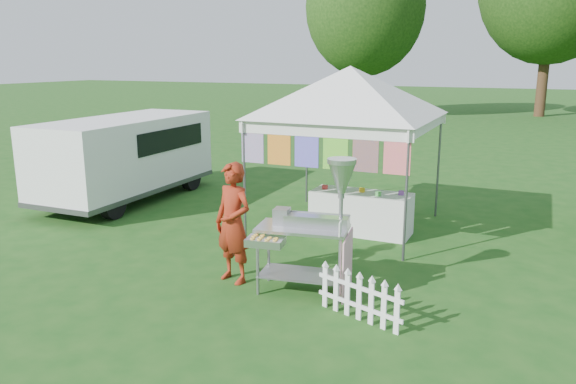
% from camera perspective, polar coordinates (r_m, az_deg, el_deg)
% --- Properties ---
extents(ground, '(120.00, 120.00, 0.00)m').
position_cam_1_polar(ground, '(7.76, -2.46, -10.35)').
color(ground, '#194D16').
rests_on(ground, ground).
extents(canopy_main, '(4.24, 4.24, 3.45)m').
position_cam_1_polar(canopy_main, '(10.34, 6.36, 12.56)').
color(canopy_main, '#59595E').
rests_on(canopy_main, ground).
extents(tree_left, '(6.40, 6.40, 9.53)m').
position_cam_1_polar(tree_left, '(31.82, 7.85, 18.15)').
color(tree_left, '#392B15').
rests_on(tree_left, ground).
extents(donut_cart, '(1.36, 1.11, 1.87)m').
position_cam_1_polar(donut_cart, '(7.43, 2.97, -2.42)').
color(donut_cart, gray).
rests_on(donut_cart, ground).
extents(vendor, '(0.72, 0.57, 1.73)m').
position_cam_1_polar(vendor, '(7.95, -5.59, -3.16)').
color(vendor, maroon).
rests_on(vendor, ground).
extents(cargo_van, '(1.86, 4.49, 1.85)m').
position_cam_1_polar(cargo_van, '(13.18, -15.84, 3.59)').
color(cargo_van, white).
rests_on(cargo_van, ground).
extents(picket_fence, '(1.20, 0.44, 0.56)m').
position_cam_1_polar(picket_fence, '(6.99, 7.24, -10.63)').
color(picket_fence, white).
rests_on(picket_fence, ground).
extents(display_table, '(1.80, 0.70, 0.76)m').
position_cam_1_polar(display_table, '(10.35, 7.42, -2.09)').
color(display_table, white).
rests_on(display_table, ground).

